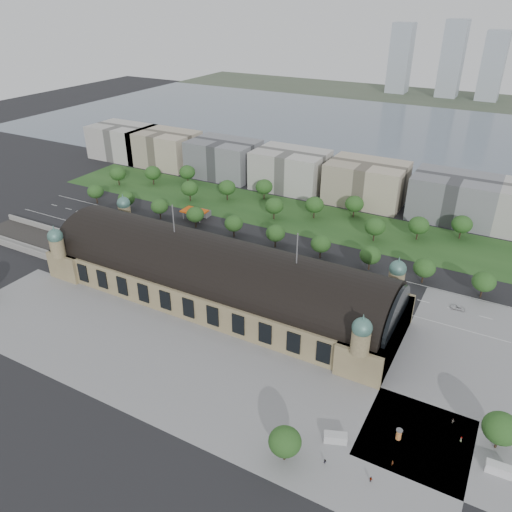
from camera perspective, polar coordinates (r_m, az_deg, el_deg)
The scene contains 67 objects.
ground at distance 209.23m, azimuth -4.39°, elevation -4.70°, with size 900.00×900.00×0.00m, color black.
station at distance 203.86m, azimuth -4.49°, elevation -2.28°, with size 150.00×48.40×44.30m.
track_cutting at distance 277.03m, azimuth -24.17°, elevation 1.55°, with size 70.00×24.00×3.10m.
plaza_south at distance 176.05m, azimuth -9.50°, elevation -12.32°, with size 190.00×48.00×0.12m, color gray.
plaza_east at distance 184.65m, azimuth 24.36°, elevation -12.67°, with size 56.00×100.00×0.12m, color gray.
road_slab at distance 246.28m, azimuth -3.53°, elevation 0.71°, with size 260.00×26.00×0.10m, color black.
grass_belt at distance 287.68m, azimuth 3.14°, elevation 4.90°, with size 300.00×45.00×0.10m, color #22481D.
petrol_station at distance 282.78m, azimuth -6.47°, elevation 4.99°, with size 14.00×13.00×5.05m.
lake at distance 468.60m, azimuth 16.24°, elevation 13.04°, with size 700.00×320.00×0.08m, color slate.
far_shore at distance 661.20m, azimuth 20.70°, elevation 16.53°, with size 700.00×120.00×0.14m, color #44513D.
far_tower_left at distance 676.87m, azimuth 16.18°, elevation 20.87°, with size 24.00×24.00×80.00m, color #9EA8B2.
far_tower_mid at distance 665.11m, azimuth 21.51°, elevation 20.21°, with size 24.00×24.00×85.00m, color #9EA8B2.
far_tower_right at distance 660.50m, azimuth 25.44°, elevation 19.01°, with size 24.00×24.00×75.00m, color #9EA8B2.
office_0 at distance 400.15m, azimuth -14.96°, elevation 12.53°, with size 45.00×32.00×24.00m, color #B6B3AD.
office_1 at distance 374.48m, azimuth -10.34°, elevation 11.98°, with size 45.00×32.00×24.00m, color #B9AB91.
office_2 at distance 346.25m, azimuth -3.71°, elevation 11.06°, with size 45.00×32.00×24.00m, color gray.
office_3 at distance 323.33m, azimuth 3.93°, elevation 9.81°, with size 45.00×32.00×24.00m, color #B6B3AD.
office_4 at distance 306.91m, azimuth 12.48°, elevation 8.19°, with size 45.00×32.00×24.00m, color #B9AB91.
office_5 at distance 298.06m, azimuth 21.68°, elevation 6.24°, with size 45.00×32.00×24.00m, color gray.
tree_row_0 at distance 313.81m, azimuth -17.87°, elevation 7.04°, with size 9.60×9.60×11.52m.
tree_row_1 at distance 297.60m, azimuth -14.60°, elevation 6.37°, with size 9.60×9.60×11.52m.
tree_row_2 at distance 282.50m, azimuth -10.97°, elevation 5.60°, with size 9.60×9.60×11.52m.
tree_row_3 at distance 268.69m, azimuth -6.97°, elevation 4.72°, with size 9.60×9.60×11.52m.
tree_row_4 at distance 256.40m, azimuth -2.56°, elevation 3.73°, with size 9.60×9.60×11.52m.
tree_row_5 at distance 245.84m, azimuth 2.24°, elevation 2.62°, with size 9.60×9.60×11.52m.
tree_row_6 at distance 237.25m, azimuth 7.42°, elevation 1.40°, with size 9.60×9.60×11.52m.
tree_row_7 at distance 230.84m, azimuth 12.93°, elevation 0.09°, with size 9.60×9.60×11.52m.
tree_row_8 at distance 226.80m, azimuth 18.69°, elevation -1.28°, with size 9.60×9.60×11.52m.
tree_row_9 at distance 225.26m, azimuth 24.61°, elevation -2.68°, with size 9.60×9.60×11.52m.
tree_belt_0 at distance 340.08m, azimuth -15.52°, elevation 9.07°, with size 10.40×10.40×12.48m.
tree_belt_1 at distance 336.11m, azimuth -11.73°, elevation 9.29°, with size 10.40×10.40×12.48m.
tree_belt_2 at distance 333.62m, azimuth -7.86°, elevation 9.47°, with size 10.40×10.40×12.48m.
tree_belt_3 at distance 304.72m, azimuth -7.60°, elevation 7.68°, with size 10.40×10.40×12.48m.
tree_belt_4 at distance 303.87m, azimuth -3.33°, elevation 7.82°, with size 10.40×10.40×12.48m.
tree_belt_5 at distance 304.69m, azimuth 0.94°, elevation 7.92°, with size 10.40×10.40×12.48m.
tree_belt_6 at distance 276.68m, azimuth 2.09°, elevation 5.76°, with size 10.40×10.40×12.48m.
tree_belt_7 at distance 279.65m, azimuth 6.70°, elevation 5.83°, with size 10.40×10.40×12.48m.
tree_belt_8 at distance 284.37m, azimuth 11.19°, elevation 5.87°, with size 10.40×10.40×12.48m.
tree_belt_9 at distance 258.36m, azimuth 13.44°, elevation 3.30°, with size 10.40×10.40×12.48m.
tree_belt_10 at distance 265.64m, azimuth 18.10°, elevation 3.35°, with size 10.40×10.40×12.48m.
tree_belt_11 at distance 274.58m, azimuth 22.49°, elevation 3.37°, with size 10.40×10.40×12.48m.
tree_plaza_ne at distance 158.73m, azimuth 26.21°, elevation -17.26°, with size 10.00×10.00×11.69m.
tree_plaza_s at distance 141.94m, azimuth 3.32°, elevation -20.41°, with size 9.00×9.00×10.64m.
traffic_car_0 at distance 305.36m, azimuth -19.58°, elevation 4.82°, with size 1.70×4.22×1.44m, color #B8B8BA.
traffic_car_1 at distance 287.54m, azimuth -14.72°, elevation 4.13°, with size 1.56×4.47×1.47m, color gray.
traffic_car_2 at distance 256.55m, azimuth -10.02°, elevation 1.66°, with size 2.35×5.10×1.42m, color black.
traffic_car_3 at distance 247.20m, azimuth -4.01°, elevation 0.98°, with size 1.98×4.87×1.41m, color maroon.
traffic_car_4 at distance 229.42m, azimuth 2.42°, elevation -1.26°, with size 1.66×4.12×1.40m, color #1C204F.
traffic_car_6 at distance 216.40m, azimuth 22.05°, elevation -5.49°, with size 2.48×5.39×1.50m, color silver.
parked_car_0 at distance 269.00m, azimuth -16.40°, elevation 2.20°, with size 1.61×4.61×1.52m, color black.
parked_car_1 at distance 249.20m, azimuth -11.20°, elevation 0.74°, with size 2.58×5.59×1.55m, color maroon.
parked_car_2 at distance 256.63m, azimuth -13.30°, elevation 1.31°, with size 1.81×4.45×1.29m, color #172040.
parked_car_3 at distance 248.76m, azimuth -11.06°, elevation 0.69°, with size 1.76×4.37×1.49m, color #5C5D63.
parked_car_4 at distance 241.39m, azimuth -7.88°, elevation 0.08°, with size 1.59×4.55×1.50m, color silver.
parked_car_5 at distance 244.29m, azimuth -8.49°, elevation 0.38°, with size 2.34×5.07×1.41m, color gray.
parked_car_6 at distance 246.40m, azimuth -10.32°, elevation 0.48°, with size 2.01×4.95×1.44m, color black.
bus_west at distance 232.51m, azimuth -2.86°, elevation -0.57°, with size 2.79×11.94×3.33m, color red.
bus_mid at distance 226.66m, azimuth -0.01°, elevation -1.34°, with size 2.79×11.92×3.32m, color beige.
bus_east at distance 224.52m, azimuth 1.17°, elevation -1.67°, with size 2.71×11.59×3.23m, color silver.
van_east at distance 156.72m, azimuth 25.88°, elevation -21.05°, with size 6.82×3.00×2.90m.
van_south at distance 151.47m, azimuth 8.92°, elevation -19.85°, with size 7.06×4.83×2.84m.
advertising_column at distance 155.45m, azimuth 16.01°, elevation -18.99°, with size 1.87×1.87×3.56m.
pedestrian_1 at distance 149.42m, azimuth 15.33°, elevation -21.86°, with size 0.70×0.46×1.91m, color gray.
pedestrian_2 at distance 165.29m, azimuth 21.59°, elevation -17.11°, with size 0.91×0.52×1.87m, color gray.
pedestrian_3 at distance 144.78m, azimuth 12.99°, elevation -23.62°, with size 1.13×0.54×1.93m, color gray.
pedestrian_4 at distance 146.53m, azimuth 7.88°, elevation -22.26°, with size 1.01×0.44×1.56m, color gray.
pedestrian_5 at distance 161.07m, azimuth 22.39°, elevation -18.78°, with size 0.84×0.48×1.73m, color gray.
Camera 1 is at (98.49, -145.99, 112.97)m, focal length 35.00 mm.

